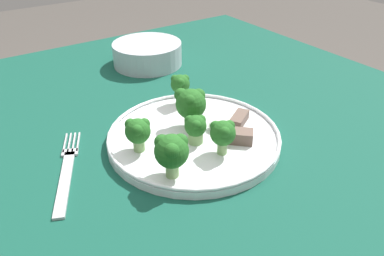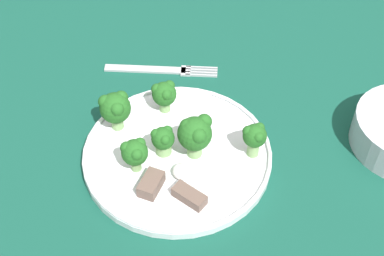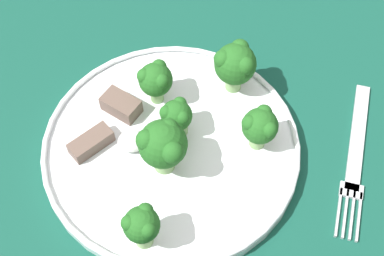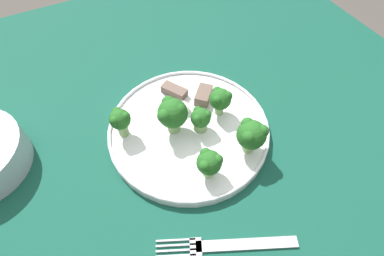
{
  "view_description": "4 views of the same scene",
  "coord_description": "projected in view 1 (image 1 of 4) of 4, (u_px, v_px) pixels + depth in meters",
  "views": [
    {
      "loc": [
        -0.22,
        -0.43,
        1.05
      ],
      "look_at": [
        0.04,
        -0.04,
        0.75
      ],
      "focal_mm": 35.0,
      "sensor_mm": 36.0,
      "label": 1
    },
    {
      "loc": [
        0.53,
        -0.18,
        1.32
      ],
      "look_at": [
        0.06,
        -0.0,
        0.77
      ],
      "focal_mm": 50.0,
      "sensor_mm": 36.0,
      "label": 2
    },
    {
      "loc": [
        0.09,
        0.27,
        1.21
      ],
      "look_at": [
        0.03,
        -0.03,
        0.74
      ],
      "focal_mm": 50.0,
      "sensor_mm": 36.0,
      "label": 3
    },
    {
      "loc": [
        -0.21,
        0.11,
        1.14
      ],
      "look_at": [
        0.05,
        -0.02,
        0.74
      ],
      "focal_mm": 28.0,
      "sensor_mm": 36.0,
      "label": 4
    }
  ],
  "objects": [
    {
      "name": "broccoli_floret_near_rim_left",
      "position": [
        196.0,
        127.0,
        0.56
      ],
      "size": [
        0.03,
        0.03,
        0.05
      ],
      "color": "#7FA866",
      "rests_on": "dinner_plate"
    },
    {
      "name": "broccoli_floret_mid_cluster",
      "position": [
        180.0,
        85.0,
        0.66
      ],
      "size": [
        0.03,
        0.03,
        0.06
      ],
      "color": "#7FA866",
      "rests_on": "dinner_plate"
    },
    {
      "name": "dinner_plate",
      "position": [
        194.0,
        137.0,
        0.59
      ],
      "size": [
        0.27,
        0.27,
        0.02
      ],
      "color": "white",
      "rests_on": "table"
    },
    {
      "name": "meat_slice_front_slice",
      "position": [
        239.0,
        136.0,
        0.57
      ],
      "size": [
        0.05,
        0.05,
        0.02
      ],
      "color": "brown",
      "rests_on": "dinner_plate"
    },
    {
      "name": "broccoli_floret_back_left",
      "position": [
        223.0,
        133.0,
        0.53
      ],
      "size": [
        0.04,
        0.04,
        0.05
      ],
      "color": "#7FA866",
      "rests_on": "dinner_plate"
    },
    {
      "name": "sauce_dollop",
      "position": [
        217.0,
        125.0,
        0.6
      ],
      "size": [
        0.03,
        0.03,
        0.02
      ],
      "color": "white",
      "rests_on": "dinner_plate"
    },
    {
      "name": "table",
      "position": [
        158.0,
        190.0,
        0.64
      ],
      "size": [
        1.13,
        1.06,
        0.71
      ],
      "color": "#114738",
      "rests_on": "ground_plane"
    },
    {
      "name": "broccoli_floret_center_left",
      "position": [
        172.0,
        151.0,
        0.49
      ],
      "size": [
        0.05,
        0.05,
        0.06
      ],
      "color": "#7FA866",
      "rests_on": "dinner_plate"
    },
    {
      "name": "broccoli_floret_front_left",
      "position": [
        138.0,
        131.0,
        0.54
      ],
      "size": [
        0.04,
        0.04,
        0.05
      ],
      "color": "#7FA866",
      "rests_on": "dinner_plate"
    },
    {
      "name": "broccoli_floret_center_back",
      "position": [
        189.0,
        103.0,
        0.59
      ],
      "size": [
        0.05,
        0.05,
        0.07
      ],
      "color": "#7FA866",
      "rests_on": "dinner_plate"
    },
    {
      "name": "meat_slice_middle_slice",
      "position": [
        239.0,
        119.0,
        0.62
      ],
      "size": [
        0.05,
        0.04,
        0.02
      ],
      "color": "brown",
      "rests_on": "dinner_plate"
    },
    {
      "name": "fork",
      "position": [
        67.0,
        170.0,
        0.53
      ],
      "size": [
        0.1,
        0.18,
        0.0
      ],
      "color": "#B2B2B7",
      "rests_on": "table"
    },
    {
      "name": "cream_bowl",
      "position": [
        147.0,
        54.0,
        0.86
      ],
      "size": [
        0.16,
        0.16,
        0.05
      ],
      "color": "#B7BCC6",
      "rests_on": "table"
    }
  ]
}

